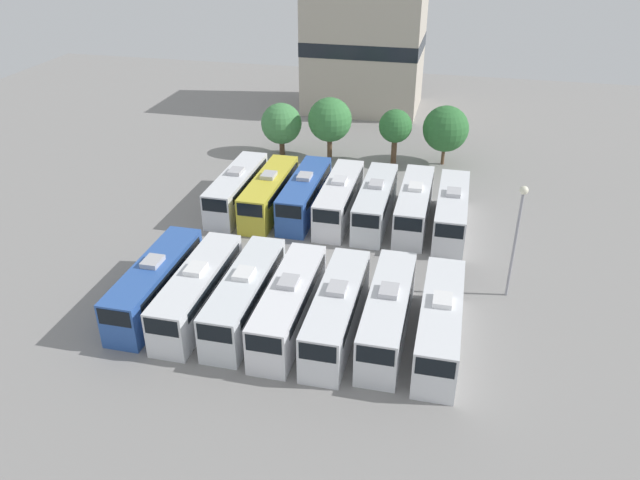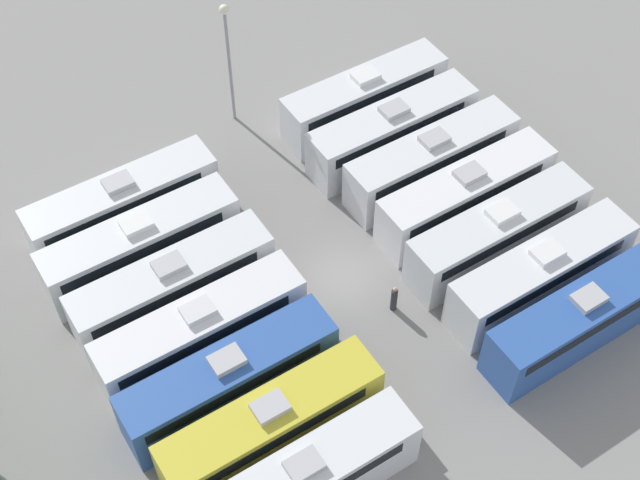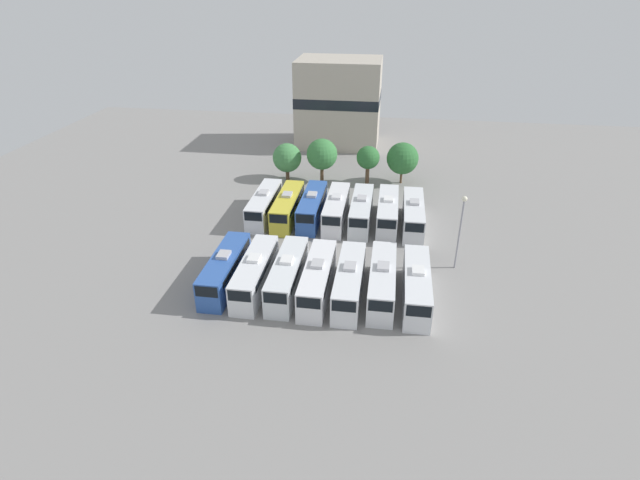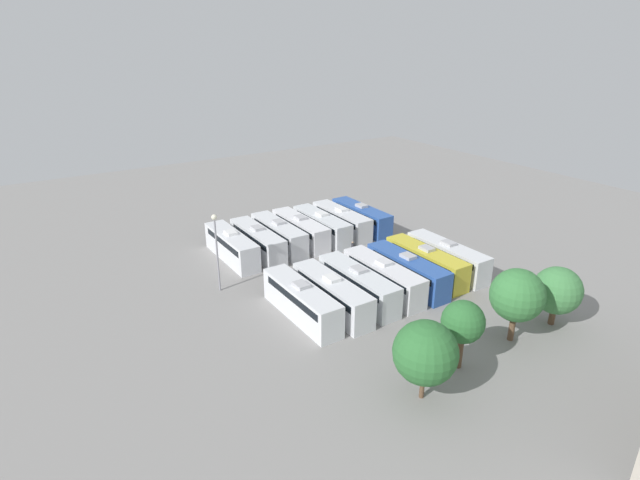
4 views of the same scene
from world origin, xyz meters
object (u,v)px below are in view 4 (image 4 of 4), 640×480
(bus_10, at_px, (383,277))
(bus_13, at_px, (302,300))
(bus_11, at_px, (358,284))
(tree_3, at_px, (425,353))
(bus_5, at_px, (258,241))
(worker_person, at_px, (352,249))
(bus_4, at_px, (279,234))
(bus_6, at_px, (232,245))
(bus_7, at_px, (447,256))
(bus_9, at_px, (407,270))
(bus_12, at_px, (332,294))
(tree_2, at_px, (463,323))
(bus_8, at_px, (426,262))
(tree_0, at_px, (557,291))
(bus_1, at_px, (342,221))
(bus_3, at_px, (301,229))
(bus_0, at_px, (361,217))
(bus_2, at_px, (322,226))
(light_pole, at_px, (216,241))
(tree_1, at_px, (517,295))

(bus_10, xyz_separation_m, bus_13, (10.03, -0.27, 0.00))
(bus_11, bearing_deg, tree_3, 70.96)
(bus_5, height_order, worker_person, bus_5)
(bus_10, bearing_deg, bus_11, -1.08)
(bus_4, height_order, bus_6, same)
(bus_7, height_order, worker_person, bus_7)
(bus_9, distance_m, bus_12, 10.00)
(bus_9, height_order, tree_2, tree_2)
(bus_4, distance_m, bus_6, 6.72)
(worker_person, bearing_deg, bus_9, 90.51)
(bus_5, distance_m, bus_8, 20.98)
(bus_6, relative_size, tree_2, 1.82)
(bus_4, distance_m, tree_0, 33.54)
(tree_3, bearing_deg, bus_1, -115.18)
(bus_5, height_order, bus_13, same)
(bus_6, height_order, bus_11, same)
(bus_13, bearing_deg, bus_4, -111.54)
(bus_1, relative_size, bus_5, 1.00)
(bus_6, relative_size, bus_13, 1.00)
(bus_3, relative_size, bus_4, 1.00)
(bus_10, height_order, bus_11, same)
(bus_0, distance_m, bus_10, 19.40)
(bus_13, relative_size, tree_3, 1.71)
(bus_7, height_order, bus_11, same)
(bus_2, distance_m, tree_3, 33.79)
(bus_9, bearing_deg, bus_13, -1.88)
(bus_8, xyz_separation_m, bus_11, (9.81, 0.23, 0.00))
(bus_3, distance_m, tree_3, 33.13)
(worker_person, relative_size, tree_3, 0.29)
(bus_5, xyz_separation_m, bus_13, (3.36, 16.36, 0.00))
(worker_person, relative_size, light_pole, 0.21)
(worker_person, xyz_separation_m, light_pole, (17.77, -0.11, 4.96))
(bus_4, xyz_separation_m, worker_person, (-6.54, 7.30, -0.97))
(bus_7, distance_m, tree_0, 14.02)
(bus_7, bearing_deg, worker_person, -55.99)
(bus_1, bearing_deg, bus_13, 45.29)
(bus_0, bearing_deg, bus_4, -1.71)
(bus_10, distance_m, tree_0, 16.82)
(bus_3, distance_m, bus_6, 9.99)
(bus_3, bearing_deg, worker_person, 114.18)
(bus_0, height_order, bus_2, same)
(bus_4, bearing_deg, bus_3, 179.59)
(worker_person, distance_m, light_pole, 18.45)
(bus_2, distance_m, tree_1, 30.38)
(bus_3, xyz_separation_m, bus_5, (6.56, 0.49, 0.00))
(bus_0, distance_m, light_pole, 25.64)
(bus_9, distance_m, bus_10, 3.26)
(bus_11, xyz_separation_m, tree_0, (-12.76, 13.87, 1.74))
(bus_0, height_order, bus_6, same)
(bus_12, height_order, tree_3, tree_3)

